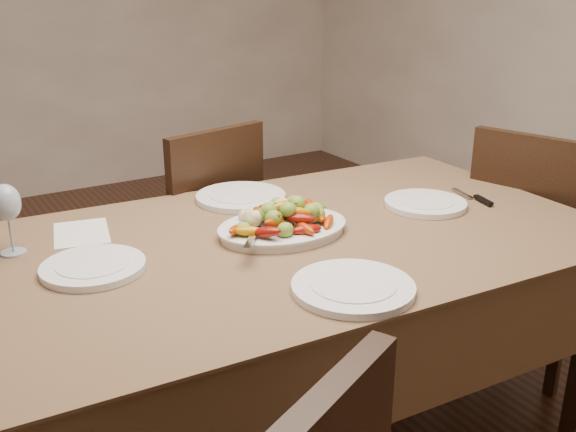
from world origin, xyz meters
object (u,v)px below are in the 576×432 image
at_px(plate_right, 425,204).
at_px(plate_near, 353,288).
at_px(serving_platter, 283,230).
at_px(plate_left, 93,267).
at_px(chair_far, 190,240).
at_px(plate_far, 241,197).
at_px(chair_right, 539,248).
at_px(wine_glass, 8,218).
at_px(dining_table, 288,352).

xyz_separation_m(plate_right, plate_near, (-0.56, -0.36, 0.00)).
xyz_separation_m(serving_platter, plate_right, (0.51, -0.04, -0.00)).
distance_m(serving_platter, plate_left, 0.53).
xyz_separation_m(chair_far, plate_far, (0.02, -0.41, 0.29)).
distance_m(chair_right, plate_far, 1.19).
distance_m(plate_far, wine_glass, 0.73).
xyz_separation_m(chair_far, plate_near, (-0.07, -1.14, 0.29)).
distance_m(dining_table, wine_glass, 0.88).
xyz_separation_m(dining_table, plate_right, (0.51, -0.01, 0.39)).
relative_size(dining_table, plate_right, 7.03).
bearing_deg(serving_platter, dining_table, -84.03).
bearing_deg(chair_far, plate_left, 38.34).
xyz_separation_m(chair_far, chair_right, (1.11, -0.79, 0.00)).
height_order(plate_right, plate_near, same).
bearing_deg(plate_left, chair_right, -2.87).
bearing_deg(chair_right, plate_near, 91.62).
relative_size(dining_table, chair_far, 1.94).
distance_m(chair_far, plate_far, 0.50).
relative_size(dining_table, plate_left, 7.09).
bearing_deg(chair_far, chair_right, 131.07).
xyz_separation_m(chair_right, plate_near, (-1.18, -0.35, 0.29)).
height_order(dining_table, chair_far, chair_far).
height_order(plate_right, plate_far, same).
relative_size(chair_far, plate_left, 3.66).
bearing_deg(plate_far, wine_glass, -173.93).
relative_size(chair_far, plate_near, 3.27).
bearing_deg(wine_glass, chair_far, 34.65).
bearing_deg(dining_table, plate_far, 83.79).
distance_m(chair_right, plate_left, 1.69).
height_order(chair_far, plate_near, chair_far).
relative_size(serving_platter, plate_right, 1.42).
relative_size(dining_table, serving_platter, 4.95).
bearing_deg(plate_far, plate_right, -38.30).
bearing_deg(plate_near, chair_right, 16.64).
height_order(dining_table, serving_platter, serving_platter).
relative_size(plate_left, plate_far, 0.87).
bearing_deg(plate_left, wine_glass, 124.45).
relative_size(dining_table, plate_far, 6.20).
bearing_deg(plate_near, plate_right, 32.37).
bearing_deg(wine_glass, plate_left, -55.55).
bearing_deg(dining_table, serving_platter, 95.97).
xyz_separation_m(plate_left, plate_far, (0.57, 0.30, 0.00)).
xyz_separation_m(chair_right, serving_platter, (-1.13, 0.04, 0.30)).
xyz_separation_m(dining_table, plate_near, (-0.05, -0.37, 0.39)).
distance_m(dining_table, plate_right, 0.64).
bearing_deg(plate_far, chair_right, -19.22).
height_order(chair_far, serving_platter, chair_far).
relative_size(chair_right, plate_far, 3.20).
relative_size(serving_platter, wine_glass, 1.82).
bearing_deg(plate_left, plate_near, -41.95).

